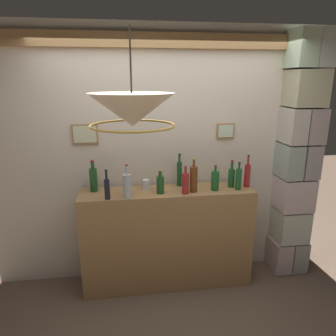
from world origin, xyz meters
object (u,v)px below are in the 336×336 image
(liquor_bottle_rye, at_px, (107,188))
(liquor_bottle_brandy, at_px, (160,184))
(liquor_bottle_gin, at_px, (127,186))
(liquor_bottle_vermouth, at_px, (238,179))
(liquor_bottle_scotch, at_px, (185,183))
(liquor_bottle_tequila, at_px, (128,186))
(liquor_bottle_sherry, at_px, (93,179))
(liquor_bottle_whiskey, at_px, (179,173))
(pendant_lamp, at_px, (132,111))
(liquor_bottle_vodka, at_px, (247,175))
(liquor_bottle_rum, at_px, (215,180))
(liquor_bottle_port, at_px, (231,177))
(glass_tumbler_rocks, at_px, (146,184))
(liquor_bottle_amaro, at_px, (194,179))

(liquor_bottle_rye, relative_size, liquor_bottle_brandy, 1.19)
(liquor_bottle_gin, bearing_deg, liquor_bottle_vermouth, 3.81)
(liquor_bottle_scotch, bearing_deg, liquor_bottle_tequila, 173.60)
(liquor_bottle_tequila, xyz_separation_m, liquor_bottle_sherry, (-0.34, 0.13, 0.04))
(liquor_bottle_whiskey, relative_size, liquor_bottle_tequila, 1.59)
(liquor_bottle_whiskey, relative_size, pendant_lamp, 0.54)
(liquor_bottle_sherry, bearing_deg, liquor_bottle_vermouth, -6.02)
(liquor_bottle_vodka, bearing_deg, liquor_bottle_whiskey, 170.17)
(liquor_bottle_sherry, bearing_deg, liquor_bottle_rum, -6.52)
(liquor_bottle_rye, height_order, liquor_bottle_scotch, liquor_bottle_rye)
(liquor_bottle_port, bearing_deg, liquor_bottle_sherry, 177.48)
(liquor_bottle_gin, xyz_separation_m, glass_tumbler_rocks, (0.19, 0.22, -0.07))
(liquor_bottle_sherry, xyz_separation_m, liquor_bottle_rum, (1.20, -0.14, -0.02))
(liquor_bottle_vodka, xyz_separation_m, liquor_bottle_gin, (-1.24, -0.15, -0.01))
(liquor_bottle_brandy, bearing_deg, liquor_bottle_vermouth, -0.24)
(liquor_bottle_tequila, xyz_separation_m, liquor_bottle_gin, (-0.01, -0.10, 0.04))
(liquor_bottle_port, distance_m, liquor_bottle_rum, 0.21)
(liquor_bottle_vodka, relative_size, liquor_bottle_gin, 1.04)
(liquor_bottle_vermouth, bearing_deg, liquor_bottle_port, 115.16)
(liquor_bottle_tequila, distance_m, liquor_bottle_vodka, 1.23)
(liquor_bottle_tequila, bearing_deg, liquor_bottle_vodka, 2.28)
(liquor_bottle_vermouth, bearing_deg, liquor_bottle_brandy, 179.76)
(pendant_lamp, bearing_deg, liquor_bottle_vodka, 33.41)
(liquor_bottle_vodka, bearing_deg, liquor_bottle_rye, -173.76)
(liquor_bottle_port, xyz_separation_m, liquor_bottle_vermouth, (0.04, -0.09, 0.01))
(liquor_bottle_gin, xyz_separation_m, liquor_bottle_scotch, (0.56, 0.04, -0.01))
(liquor_bottle_vermouth, relative_size, liquor_bottle_rum, 1.10)
(liquor_bottle_sherry, height_order, liquor_bottle_brandy, liquor_bottle_sherry)
(liquor_bottle_rye, bearing_deg, liquor_bottle_amaro, 5.72)
(liquor_bottle_brandy, bearing_deg, liquor_bottle_scotch, -9.88)
(liquor_bottle_amaro, bearing_deg, liquor_bottle_sherry, 171.23)
(liquor_bottle_rye, xyz_separation_m, liquor_bottle_scotch, (0.75, 0.04, 0.00))
(liquor_bottle_whiskey, bearing_deg, glass_tumbler_rocks, -171.90)
(liquor_bottle_rye, bearing_deg, liquor_bottle_scotch, 3.39)
(liquor_bottle_whiskey, bearing_deg, liquor_bottle_amaro, -60.36)
(liquor_bottle_scotch, distance_m, liquor_bottle_brandy, 0.25)
(liquor_bottle_whiskey, bearing_deg, liquor_bottle_rum, -28.12)
(liquor_bottle_vodka, xyz_separation_m, liquor_bottle_scotch, (-0.67, -0.11, -0.02))
(liquor_bottle_rum, bearing_deg, liquor_bottle_sherry, 173.48)
(liquor_bottle_amaro, xyz_separation_m, liquor_bottle_vermouth, (0.46, -0.00, -0.02))
(liquor_bottle_tequila, relative_size, pendant_lamp, 0.34)
(liquor_bottle_whiskey, xyz_separation_m, pendant_lamp, (-0.49, -0.90, 0.73))
(liquor_bottle_sherry, relative_size, liquor_bottle_rum, 1.22)
(liquor_bottle_tequila, xyz_separation_m, liquor_bottle_rye, (-0.19, -0.11, 0.02))
(liquor_bottle_vermouth, relative_size, liquor_bottle_brandy, 1.20)
(liquor_bottle_vodka, distance_m, liquor_bottle_brandy, 0.92)
(liquor_bottle_vermouth, distance_m, liquor_bottle_gin, 1.12)
(liquor_bottle_vermouth, height_order, liquor_bottle_scotch, liquor_bottle_vermouth)
(liquor_bottle_vermouth, bearing_deg, liquor_bottle_rye, -176.35)
(liquor_bottle_tequila, relative_size, liquor_bottle_amaro, 0.64)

